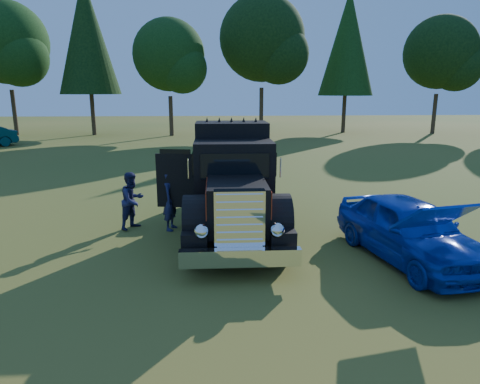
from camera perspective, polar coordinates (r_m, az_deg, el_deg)
name	(u,v)px	position (r m, az deg, el deg)	size (l,w,h in m)	color
ground	(226,271)	(9.59, -1.92, -10.47)	(120.00, 120.00, 0.00)	#2D4E17
treeline	(243,41)	(36.75, 0.35, 19.44)	(75.28, 24.04, 13.84)	#2D2116
diamond_t_truck	(233,187)	(11.80, -0.96, 0.65)	(3.37, 7.16, 3.00)	black
hotrod_coupe	(409,229)	(10.69, 21.66, -4.65)	(2.59, 4.61, 1.89)	#0F079E
spectator_near	(171,200)	(12.22, -9.23, -1.05)	(0.63, 0.42, 1.74)	#1E2648
spectator_far	(133,200)	(12.57, -14.13, -1.10)	(0.80, 0.62, 1.65)	#1B2B40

